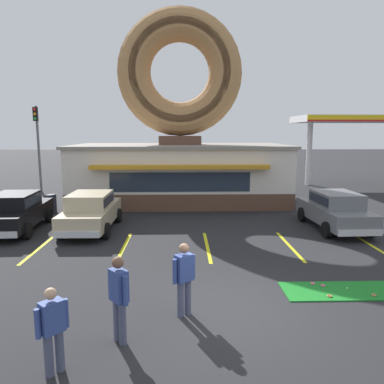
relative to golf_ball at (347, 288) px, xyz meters
The scene contains 22 objects.
ground_plane 3.40m from the golf_ball, 160.24° to the right, with size 160.00×160.00×0.00m, color #232326.
donut_shop_building 14.03m from the golf_ball, 109.10° to the left, with size 12.30×6.75×10.96m.
putting_mat 0.70m from the golf_ball, ahead, with size 4.80×1.18×0.03m, color #197523.
mini_donut_mid_left 0.79m from the golf_ball, 145.35° to the right, with size 0.13×0.13×0.04m, color #D17F47.
mini_donut_mid_right 0.60m from the golf_ball, 161.61° to the left, with size 0.13×0.13×0.04m, color #D8667F.
mini_donut_far_left 0.87m from the golf_ball, 156.52° to the left, with size 0.13×0.13×0.04m, color #D8667F.
mini_donut_far_centre 0.65m from the golf_ball, 41.50° to the right, with size 0.13×0.13×0.04m, color #A5724C.
golf_ball is the anchor object (origin of this frame).
car_black 12.88m from the golf_ball, 150.97° to the left, with size 2.15×4.64×1.60m.
car_grey 6.61m from the golf_ball, 70.88° to the left, with size 2.10×4.62×1.60m.
car_champagne 10.29m from the golf_ball, 142.56° to the left, with size 2.00×4.57×1.60m.
pedestrian_blue_sweater_man 7.32m from the golf_ball, 153.55° to the right, with size 0.44×0.45×1.54m.
pedestrian_hooded_kid 6.08m from the golf_ball, 157.46° to the right, with size 0.43×0.48×1.75m.
pedestrian_leather_jacket_man 4.55m from the golf_ball, 163.67° to the right, with size 0.50×0.42×1.68m.
trash_bin 14.65m from the golf_ball, 138.68° to the left, with size 0.57×0.57×0.97m.
traffic_light_pole 21.83m from the golf_ball, 130.52° to the left, with size 0.28×0.47×5.80m.
gas_station_canopy 21.95m from the golf_ball, 65.26° to the left, with size 9.00×4.46×5.30m.
parking_stripe_far_left 10.18m from the golf_ball, 157.78° to the left, with size 0.12×3.60×0.01m, color yellow.
parking_stripe_left 7.49m from the golf_ball, 149.07° to the left, with size 0.12×3.60×0.01m, color yellow.
parking_stripe_mid_left 5.15m from the golf_ball, 131.65° to the left, with size 0.12×3.60×0.01m, color yellow.
parking_stripe_centre 3.87m from the golf_ball, 96.28° to the left, with size 0.12×3.60×0.01m, color yellow.
parking_stripe_mid_right 4.63m from the golf_ball, 56.21° to the left, with size 0.12×3.60×0.01m, color yellow.
Camera 1 is at (-1.12, -8.01, 4.10)m, focal length 35.00 mm.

